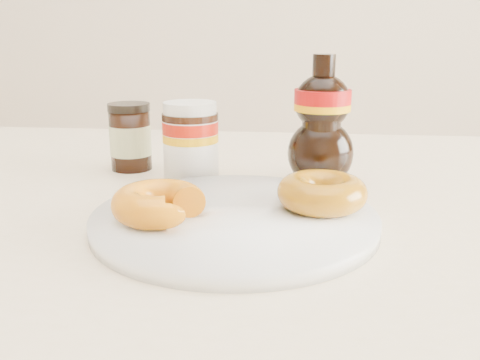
# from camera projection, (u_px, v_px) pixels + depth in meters

# --- Properties ---
(dining_table) EXTENTS (1.40, 0.90, 0.75)m
(dining_table) POSITION_uv_depth(u_px,v_px,m) (199.00, 269.00, 0.64)
(dining_table) COLOR beige
(dining_table) RESTS_ON ground
(plate) EXTENTS (0.29, 0.29, 0.01)m
(plate) POSITION_uv_depth(u_px,v_px,m) (235.00, 219.00, 0.54)
(plate) COLOR white
(plate) RESTS_ON dining_table
(donut_bitten) EXTENTS (0.11, 0.11, 0.03)m
(donut_bitten) POSITION_uv_depth(u_px,v_px,m) (159.00, 203.00, 0.52)
(donut_bitten) COLOR #C9680B
(donut_bitten) RESTS_ON plate
(donut_whole) EXTENTS (0.11, 0.11, 0.03)m
(donut_whole) POSITION_uv_depth(u_px,v_px,m) (322.00, 192.00, 0.55)
(donut_whole) COLOR #986209
(donut_whole) RESTS_ON plate
(nutella_jar) EXTENTS (0.07, 0.07, 0.10)m
(nutella_jar) POSITION_uv_depth(u_px,v_px,m) (191.00, 138.00, 0.70)
(nutella_jar) COLOR white
(nutella_jar) RESTS_ON dining_table
(syrup_bottle) EXTENTS (0.10, 0.10, 0.16)m
(syrup_bottle) POSITION_uv_depth(u_px,v_px,m) (322.00, 121.00, 0.68)
(syrup_bottle) COLOR black
(syrup_bottle) RESTS_ON dining_table
(dark_jar) EXTENTS (0.06, 0.06, 0.09)m
(dark_jar) POSITION_uv_depth(u_px,v_px,m) (130.00, 137.00, 0.76)
(dark_jar) COLOR black
(dark_jar) RESTS_ON dining_table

